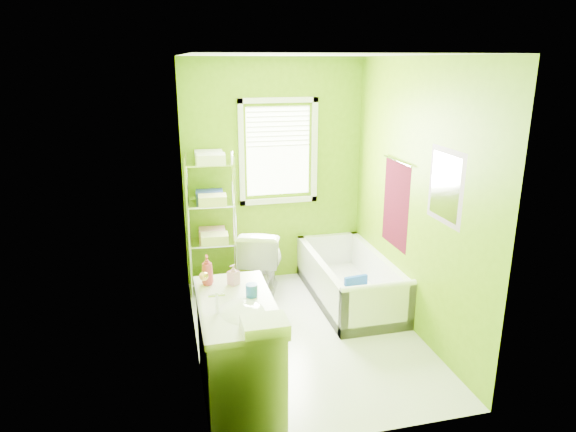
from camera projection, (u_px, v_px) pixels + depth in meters
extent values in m
plane|color=silver|center=(306.00, 334.00, 5.00)|extent=(2.90, 2.90, 0.00)
cube|color=#5F8D06|center=(274.00, 173.00, 5.97)|extent=(2.10, 0.04, 2.60)
cube|color=#5F8D06|center=(370.00, 266.00, 3.28)|extent=(2.10, 0.04, 2.60)
cube|color=#5F8D06|center=(190.00, 214.00, 4.39)|extent=(0.04, 2.90, 2.60)
cube|color=#5F8D06|center=(414.00, 199.00, 4.86)|extent=(0.04, 2.90, 2.60)
cube|color=white|center=(310.00, 55.00, 4.24)|extent=(2.10, 2.90, 0.04)
cube|color=white|center=(278.00, 151.00, 5.90)|extent=(0.74, 0.01, 1.01)
cube|color=white|center=(279.00, 200.00, 6.05)|extent=(0.92, 0.05, 0.06)
cube|color=white|center=(278.00, 100.00, 5.71)|extent=(0.92, 0.05, 0.06)
cube|color=white|center=(241.00, 153.00, 5.78)|extent=(0.06, 0.05, 1.22)
cube|color=white|center=(314.00, 150.00, 5.98)|extent=(0.06, 0.05, 1.22)
cube|color=white|center=(278.00, 126.00, 5.79)|extent=(0.72, 0.02, 0.50)
cube|color=white|center=(202.00, 296.00, 3.55)|extent=(0.02, 0.80, 2.00)
sphere|color=gold|center=(204.00, 276.00, 3.86)|extent=(0.07, 0.07, 0.07)
cube|color=#440715|center=(396.00, 204.00, 5.23)|extent=(0.02, 0.58, 0.90)
cylinder|color=silver|center=(397.00, 161.00, 5.09)|extent=(0.02, 0.62, 0.02)
cube|color=#CC5972|center=(446.00, 187.00, 4.27)|extent=(0.02, 0.54, 0.64)
cube|color=white|center=(445.00, 187.00, 4.27)|extent=(0.01, 0.44, 0.54)
cube|color=white|center=(349.00, 294.00, 5.73)|extent=(0.76, 1.64, 0.11)
cube|color=white|center=(319.00, 281.00, 5.59)|extent=(0.08, 1.64, 0.49)
cube|color=white|center=(378.00, 275.00, 5.75)|extent=(0.08, 1.64, 0.49)
cube|color=white|center=(377.00, 311.00, 4.94)|extent=(0.76, 0.08, 0.49)
cube|color=white|center=(327.00, 254.00, 6.40)|extent=(0.76, 0.08, 0.49)
cylinder|color=white|center=(379.00, 287.00, 4.87)|extent=(0.76, 0.08, 0.08)
cylinder|color=#134AB8|center=(362.00, 302.00, 5.35)|extent=(0.37, 0.37, 0.06)
cylinder|color=orange|center=(362.00, 297.00, 5.33)|extent=(0.34, 0.34, 0.05)
cube|color=#134AB8|center=(356.00, 286.00, 5.44)|extent=(0.26, 0.08, 0.24)
imported|color=white|center=(262.00, 260.00, 5.77)|extent=(0.68, 0.89, 0.80)
cube|color=silver|center=(238.00, 354.00, 3.95)|extent=(0.54, 1.08, 0.78)
cube|color=silver|center=(236.00, 305.00, 3.83)|extent=(0.57, 1.11, 0.05)
ellipsoid|color=white|center=(242.00, 315.00, 3.70)|extent=(0.37, 0.48, 0.13)
cylinder|color=silver|center=(217.00, 305.00, 3.63)|extent=(0.03, 0.03, 0.16)
cylinder|color=silver|center=(217.00, 296.00, 3.61)|extent=(0.12, 0.02, 0.02)
imported|color=#BF3849|center=(207.00, 270.00, 4.09)|extent=(0.10, 0.10, 0.25)
imported|color=pink|center=(233.00, 275.00, 4.10)|extent=(0.11, 0.11, 0.17)
cylinder|color=#1B55B2|center=(252.00, 290.00, 3.90)|extent=(0.09, 0.09, 0.10)
cube|color=white|center=(265.00, 325.00, 3.42)|extent=(0.31, 0.24, 0.08)
cylinder|color=silver|center=(188.00, 231.00, 5.52)|extent=(0.02, 0.02, 1.60)
cylinder|color=silver|center=(189.00, 222.00, 5.81)|extent=(0.02, 0.02, 1.60)
cylinder|color=silver|center=(236.00, 228.00, 5.60)|extent=(0.02, 0.02, 1.60)
cylinder|color=silver|center=(234.00, 220.00, 5.90)|extent=(0.02, 0.02, 1.60)
cube|color=silver|center=(214.00, 279.00, 5.90)|extent=(0.55, 0.36, 0.02)
cube|color=silver|center=(213.00, 242.00, 5.77)|extent=(0.55, 0.36, 0.02)
cube|color=silver|center=(211.00, 204.00, 5.64)|extent=(0.55, 0.36, 0.02)
cube|color=silver|center=(209.00, 163.00, 5.50)|extent=(0.55, 0.36, 0.02)
cube|color=white|center=(211.00, 159.00, 5.40)|extent=(0.31, 0.22, 0.11)
cube|color=white|center=(209.00, 155.00, 5.60)|extent=(0.31, 0.22, 0.11)
cube|color=#D4D683|center=(213.00, 200.00, 5.53)|extent=(0.31, 0.22, 0.11)
cube|color=#314BB3|center=(209.00, 195.00, 5.73)|extent=(0.31, 0.22, 0.11)
cube|color=#D4D683|center=(215.00, 239.00, 5.68)|extent=(0.31, 0.22, 0.11)
cube|color=#F2A5C2|center=(212.00, 233.00, 5.87)|extent=(0.31, 0.22, 0.11)
cube|color=#F2A5C2|center=(237.00, 262.00, 5.89)|extent=(0.04, 0.28, 0.50)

